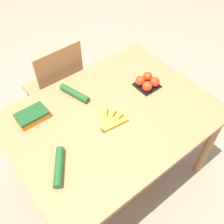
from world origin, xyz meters
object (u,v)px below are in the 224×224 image
at_px(tomato_pack, 147,82).
at_px(carrot_bag, 32,115).
at_px(cucumber_near, 59,167).
at_px(chair, 58,89).
at_px(cucumber_far, 75,93).
at_px(banana_bunch, 110,121).

distance_m(tomato_pack, carrot_bag, 0.82).
height_order(tomato_pack, cucumber_near, tomato_pack).
bearing_deg(chair, cucumber_far, 81.54).
bearing_deg(cucumber_near, banana_bunch, 11.36).
height_order(chair, tomato_pack, chair).
xyz_separation_m(chair, cucumber_near, (-0.43, -0.82, 0.29)).
relative_size(tomato_pack, cucumber_near, 0.69).
xyz_separation_m(carrot_bag, cucumber_near, (-0.05, -0.42, -0.01)).
bearing_deg(banana_bunch, tomato_pack, 13.69).
height_order(banana_bunch, cucumber_near, cucumber_near).
height_order(carrot_bag, cucumber_near, carrot_bag).
bearing_deg(banana_bunch, cucumber_far, 97.48).
height_order(banana_bunch, cucumber_far, cucumber_far).
xyz_separation_m(tomato_pack, cucumber_near, (-0.84, -0.19, -0.02)).
bearing_deg(chair, cucumber_near, 61.19).
distance_m(chair, tomato_pack, 0.81).
bearing_deg(cucumber_near, cucumber_far, 48.38).
height_order(banana_bunch, tomato_pack, tomato_pack).
bearing_deg(carrot_bag, cucumber_far, 1.38).
bearing_deg(carrot_bag, chair, 47.10).
relative_size(tomato_pack, cucumber_far, 0.64).
relative_size(chair, carrot_bag, 5.10).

